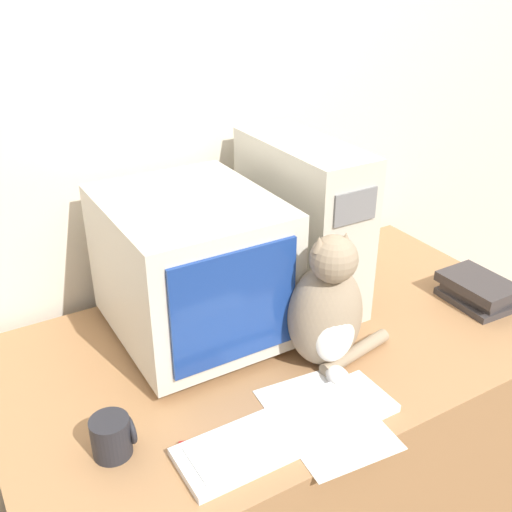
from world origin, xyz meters
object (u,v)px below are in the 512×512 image
(computer_tower, at_px, (301,222))
(crt_monitor, at_px, (191,267))
(book_stack, at_px, (478,291))
(mug, at_px, (112,436))
(pen, at_px, (211,439))
(keyboard, at_px, (289,429))
(cat, at_px, (328,311))

(computer_tower, bearing_deg, crt_monitor, -175.31)
(book_stack, xyz_separation_m, mug, (-1.09, -0.03, 0.01))
(pen, xyz_separation_m, mug, (-0.18, 0.07, 0.04))
(keyboard, xyz_separation_m, book_stack, (0.75, 0.16, 0.03))
(keyboard, bearing_deg, pen, 157.62)
(computer_tower, xyz_separation_m, pen, (-0.49, -0.40, -0.22))
(mug, bearing_deg, crt_monitor, 43.00)
(computer_tower, distance_m, keyboard, 0.61)
(mug, bearing_deg, cat, 2.26)
(cat, bearing_deg, computer_tower, 79.03)
(computer_tower, height_order, book_stack, computer_tower)
(computer_tower, relative_size, keyboard, 0.93)
(computer_tower, xyz_separation_m, book_stack, (0.41, -0.30, -0.19))
(pen, bearing_deg, keyboard, -22.38)
(computer_tower, bearing_deg, book_stack, -36.06)
(computer_tower, relative_size, mug, 5.32)
(pen, bearing_deg, cat, 14.51)
(book_stack, bearing_deg, crt_monitor, 160.41)
(computer_tower, bearing_deg, mug, -153.91)
(computer_tower, distance_m, mug, 0.77)
(cat, xyz_separation_m, pen, (-0.36, -0.09, -0.15))
(book_stack, xyz_separation_m, pen, (-0.90, -0.10, -0.03))
(crt_monitor, height_order, cat, crt_monitor)
(cat, distance_m, mug, 0.55)
(keyboard, distance_m, cat, 0.29)
(keyboard, bearing_deg, crt_monitor, 91.57)
(crt_monitor, relative_size, book_stack, 2.27)
(keyboard, xyz_separation_m, cat, (0.21, 0.16, 0.14))
(crt_monitor, xyz_separation_m, book_stack, (0.76, -0.27, -0.16))
(pen, distance_m, mug, 0.20)
(cat, height_order, book_stack, cat)
(keyboard, relative_size, mug, 5.70)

